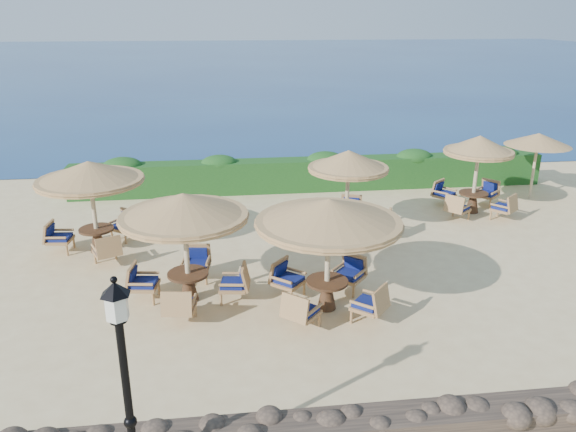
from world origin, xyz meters
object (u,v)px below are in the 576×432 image
at_px(extra_parasol, 538,140).
at_px(cafe_set_3, 348,182).
at_px(lamp_post, 128,400).
at_px(cafe_set_4, 477,165).
at_px(cafe_set_2, 91,186).
at_px(cafe_set_1, 328,230).
at_px(cafe_set_0, 185,227).

height_order(extra_parasol, cafe_set_3, cafe_set_3).
bearing_deg(extra_parasol, lamp_post, -136.40).
height_order(cafe_set_3, cafe_set_4, same).
distance_m(extra_parasol, cafe_set_2, 15.13).
height_order(lamp_post, cafe_set_1, lamp_post).
relative_size(cafe_set_1, cafe_set_3, 1.14).
xyz_separation_m(lamp_post, cafe_set_2, (-2.20, 8.85, 0.39)).
relative_size(cafe_set_2, cafe_set_3, 1.02).
height_order(lamp_post, cafe_set_4, lamp_post).
bearing_deg(cafe_set_2, cafe_set_1, -34.46).
height_order(cafe_set_0, cafe_set_1, same).
relative_size(extra_parasol, cafe_set_4, 0.91).
relative_size(cafe_set_0, cafe_set_3, 1.03).
distance_m(lamp_post, cafe_set_0, 5.66).
height_order(lamp_post, cafe_set_0, lamp_post).
bearing_deg(lamp_post, extra_parasol, 43.60).
xyz_separation_m(cafe_set_1, cafe_set_4, (6.15, 5.89, -0.27)).
bearing_deg(lamp_post, cafe_set_3, 61.18).
bearing_deg(cafe_set_4, cafe_set_2, -171.08).
bearing_deg(cafe_set_0, extra_parasol, 27.74).
relative_size(extra_parasol, cafe_set_2, 0.82).
relative_size(lamp_post, cafe_set_2, 1.13).
xyz_separation_m(lamp_post, cafe_set_1, (3.65, 4.84, 0.38)).
distance_m(cafe_set_3, cafe_set_4, 4.95).
height_order(cafe_set_2, cafe_set_3, same).
bearing_deg(lamp_post, cafe_set_4, 47.61).
height_order(cafe_set_0, cafe_set_4, same).
distance_m(cafe_set_1, cafe_set_3, 4.63).
bearing_deg(cafe_set_4, extra_parasol, 24.33).
xyz_separation_m(extra_parasol, cafe_set_0, (-12.11, -6.37, -0.31)).
bearing_deg(extra_parasol, cafe_set_0, -152.26).
height_order(extra_parasol, cafe_set_2, cafe_set_2).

